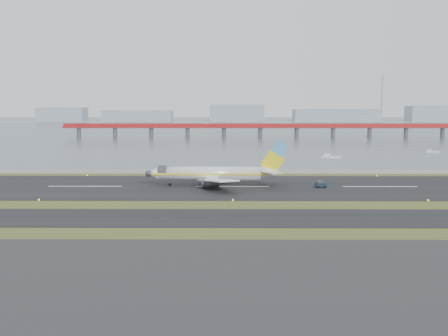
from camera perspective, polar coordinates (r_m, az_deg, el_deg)
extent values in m
plane|color=#304117|center=(122.34, 0.95, -3.98)|extent=(1000.00, 1000.00, 0.00)
cube|color=#2D2E30|center=(68.96, 1.36, -12.26)|extent=(1000.00, 50.00, 0.10)
cube|color=black|center=(110.55, 1.00, -5.08)|extent=(1000.00, 18.00, 0.10)
cube|color=black|center=(151.93, 0.85, -1.91)|extent=(1000.00, 45.00, 0.10)
cube|color=gray|center=(181.60, 0.78, -0.38)|extent=(1000.00, 2.50, 1.00)
cube|color=#4D606E|center=(580.72, 0.55, 4.29)|extent=(1400.00, 800.00, 1.30)
cube|color=#A41C1F|center=(371.19, 3.71, 4.20)|extent=(260.00, 5.00, 1.60)
cube|color=#A41C1F|center=(371.13, 3.71, 4.43)|extent=(260.00, 0.40, 1.40)
cylinder|color=#4C4C51|center=(378.29, -11.00, 3.45)|extent=(2.80, 2.80, 7.00)
cylinder|color=#4C4C51|center=(371.39, 3.70, 3.50)|extent=(2.80, 2.80, 7.00)
cylinder|color=#4C4C51|center=(388.84, 17.99, 3.33)|extent=(2.80, 2.80, 7.00)
cube|color=#909DAA|center=(740.63, 0.52, 4.76)|extent=(1400.00, 80.00, 1.00)
cube|color=#909DAA|center=(772.10, -16.10, 5.25)|extent=(60.00, 35.00, 18.00)
cube|color=#909DAA|center=(749.94, -8.72, 5.25)|extent=(90.00, 35.00, 14.00)
cube|color=#909DAA|center=(740.46, 1.30, 5.61)|extent=(70.00, 35.00, 22.00)
cube|color=#909DAA|center=(753.76, 11.28, 5.28)|extent=(110.00, 35.00, 16.00)
cube|color=#909DAA|center=(785.09, 19.95, 5.20)|extent=(50.00, 35.00, 20.00)
cylinder|color=#909DAA|center=(767.16, 15.75, 6.82)|extent=(1.80, 1.80, 60.00)
cylinder|color=white|center=(152.64, -1.43, -0.56)|extent=(28.00, 3.80, 3.80)
cone|color=white|center=(153.93, -7.24, -0.55)|extent=(3.20, 3.80, 3.80)
cone|color=white|center=(152.93, 4.65, -0.45)|extent=(5.00, 3.80, 3.80)
cube|color=yellow|center=(150.73, -1.45, -0.65)|extent=(31.00, 0.06, 0.45)
cube|color=yellow|center=(154.54, -1.40, -0.47)|extent=(31.00, 0.06, 0.45)
cube|color=white|center=(144.24, -0.66, -1.25)|extent=(11.31, 15.89, 1.66)
cube|color=white|center=(161.10, -0.55, -0.44)|extent=(11.31, 15.89, 1.66)
cylinder|color=#3D3D43|center=(146.92, -1.30, -1.58)|extent=(4.20, 2.10, 2.10)
cylinder|color=#3D3D43|center=(158.81, -1.17, -0.98)|extent=(4.20, 2.10, 2.10)
cube|color=yellow|center=(152.67, 4.96, 0.63)|extent=(6.80, 0.35, 6.85)
cube|color=#4EA6DE|center=(152.50, 5.69, 2.01)|extent=(4.85, 0.37, 4.90)
cube|color=white|center=(149.13, 4.87, -0.44)|extent=(5.64, 6.80, 0.22)
cube|color=white|center=(156.66, 4.66, -0.10)|extent=(5.64, 6.80, 0.22)
cylinder|color=black|center=(153.79, -5.52, -1.68)|extent=(0.80, 0.28, 0.80)
cylinder|color=black|center=(150.21, -0.89, -1.81)|extent=(1.00, 0.38, 1.00)
cylinder|color=black|center=(155.76, -0.84, -1.51)|extent=(1.00, 0.38, 1.00)
cube|color=#122132|center=(152.26, 9.80, -1.69)|extent=(3.10, 2.09, 1.07)
cube|color=#3D3D43|center=(152.04, 9.67, -1.43)|extent=(1.47, 1.54, 0.63)
cylinder|color=black|center=(151.34, 9.53, -1.93)|extent=(0.66, 0.37, 0.63)
cylinder|color=black|center=(152.68, 9.35, -1.85)|extent=(0.66, 0.37, 0.63)
cylinder|color=black|center=(151.99, 10.23, -1.91)|extent=(0.66, 0.37, 0.63)
cylinder|color=black|center=(153.32, 10.05, -1.83)|extent=(0.66, 0.37, 0.63)
cube|color=silver|center=(236.94, 10.85, 1.10)|extent=(8.33, 4.76, 1.02)
cube|color=silver|center=(237.07, 10.45, 1.33)|extent=(2.71, 2.41, 1.02)
cube|color=silver|center=(276.26, 20.42, 1.54)|extent=(6.51, 3.28, 0.80)
cube|color=silver|center=(276.04, 20.15, 1.69)|extent=(2.05, 1.78, 0.80)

